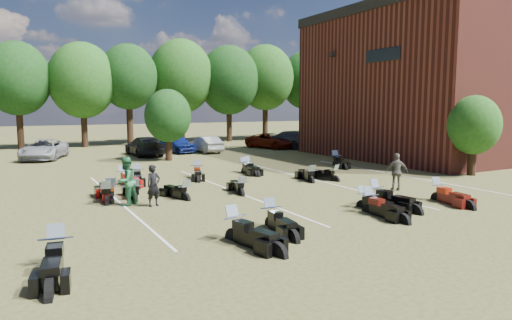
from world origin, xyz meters
TOP-DOWN VIEW (x-y plane):
  - ground at (0.00, 0.00)m, footprint 160.00×160.00m
  - car_2 at (-9.59, 20.33)m, footprint 3.91×5.64m
  - car_3 at (-2.63, 19.50)m, footprint 2.16×5.02m
  - car_4 at (0.25, 20.41)m, footprint 2.29×4.38m
  - car_5 at (2.37, 19.38)m, footprint 1.55×4.04m
  - car_6 at (8.90, 20.04)m, footprint 3.82×5.28m
  - car_7 at (10.22, 19.34)m, footprint 4.19×5.85m
  - person_black at (-6.98, 1.67)m, footprint 0.66×0.53m
  - person_green at (-7.86, 2.32)m, footprint 1.15×1.12m
  - person_grey at (3.53, -0.34)m, footprint 1.05×0.89m
  - motorcycle_0 at (-10.85, -3.71)m, footprint 1.20×2.62m
  - motorcycle_1 at (-4.58, -3.03)m, footprint 0.99×2.35m
  - motorcycle_2 at (-6.21, -3.78)m, footprint 1.29×2.60m
  - motorcycle_3 at (0.60, -2.20)m, footprint 1.03×2.51m
  - motorcycle_4 at (-0.16, -2.30)m, footprint 0.75×2.05m
  - motorcycle_5 at (-0.51, -3.05)m, footprint 0.84×2.34m
  - motorcycle_6 at (3.36, -2.74)m, footprint 1.08×2.39m
  - motorcycle_7 at (-8.50, 2.89)m, footprint 1.03×2.42m
  - motorcycle_8 at (-8.27, 3.27)m, footprint 0.81×2.48m
  - motorcycle_9 at (-7.38, 3.03)m, footprint 0.94×2.32m
  - motorcycle_10 at (-5.56, 2.15)m, footprint 1.15×2.18m
  - motorcycle_11 at (-3.11, 1.97)m, footprint 1.04×2.16m
  - motorcycle_12 at (1.41, 3.23)m, footprint 1.20×2.29m
  - motorcycle_13 at (2.67, 3.00)m, footprint 1.20×2.23m
  - motorcycle_15 at (-6.91, 7.27)m, footprint 1.07×2.36m
  - motorcycle_16 at (-6.15, 7.57)m, footprint 1.22×2.40m
  - motorcycle_17 at (-2.96, 7.59)m, footprint 1.40×2.37m
  - motorcycle_18 at (0.22, 7.85)m, footprint 1.01×2.33m
  - motorcycle_19 at (-0.00, 7.84)m, footprint 0.84×2.19m
  - motorcycle_20 at (6.45, 7.73)m, footprint 1.52×2.53m
  - brick_building at (22.00, 9.00)m, footprint 25.40×15.20m
  - tree_line at (-1.00, 29.00)m, footprint 56.00×6.00m
  - young_tree_near_building at (10.50, 1.00)m, footprint 2.80×2.80m
  - young_tree_midfield at (-2.00, 15.50)m, footprint 3.20×3.20m
  - parking_lines at (-3.00, 3.00)m, footprint 20.10×14.00m

SIDE VIEW (x-z plane):
  - ground at x=0.00m, z-range 0.00..0.00m
  - motorcycle_0 at x=-10.85m, z-range -0.70..0.70m
  - motorcycle_1 at x=-4.58m, z-range -0.63..0.63m
  - motorcycle_2 at x=-6.21m, z-range -0.69..0.69m
  - motorcycle_3 at x=0.60m, z-range -0.68..0.68m
  - motorcycle_4 at x=-0.16m, z-range -0.56..0.56m
  - motorcycle_5 at x=-0.51m, z-range -0.64..0.64m
  - motorcycle_6 at x=3.36m, z-range -0.64..0.64m
  - motorcycle_7 at x=-8.50m, z-range -0.65..0.65m
  - motorcycle_8 at x=-8.27m, z-range -0.69..0.69m
  - motorcycle_9 at x=-7.38m, z-range -0.63..0.63m
  - motorcycle_10 at x=-5.56m, z-range -0.58..0.58m
  - motorcycle_11 at x=-3.11m, z-range -0.58..0.58m
  - motorcycle_12 at x=1.41m, z-range -0.61..0.61m
  - motorcycle_13 at x=2.67m, z-range -0.59..0.59m
  - motorcycle_15 at x=-6.91m, z-range -0.63..0.63m
  - motorcycle_16 at x=-6.15m, z-range -0.64..0.64m
  - motorcycle_17 at x=-2.96m, z-range -0.63..0.63m
  - motorcycle_18 at x=0.22m, z-range -0.63..0.63m
  - motorcycle_19 at x=0.00m, z-range -0.60..0.60m
  - motorcycle_20 at x=6.45m, z-range -0.67..0.67m
  - parking_lines at x=-3.00m, z-range 0.00..0.01m
  - car_5 at x=2.37m, z-range 0.00..1.31m
  - car_6 at x=8.90m, z-range 0.00..1.33m
  - car_4 at x=0.25m, z-range 0.00..1.42m
  - car_2 at x=-9.59m, z-range 0.00..1.43m
  - car_3 at x=-2.63m, z-range 0.00..1.44m
  - car_7 at x=10.22m, z-range 0.00..1.57m
  - person_black at x=-6.98m, z-range 0.00..1.59m
  - person_grey at x=3.53m, z-range 0.00..1.69m
  - person_green at x=-7.86m, z-range 0.00..1.87m
  - young_tree_near_building at x=10.50m, z-range 0.67..4.83m
  - young_tree_midfield at x=-2.00m, z-range 0.74..5.44m
  - brick_building at x=22.00m, z-range 0.01..10.71m
  - tree_line at x=-1.00m, z-range 1.42..11.20m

